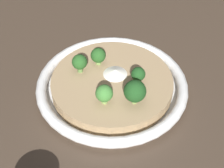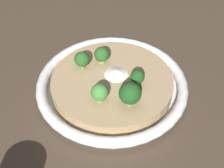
% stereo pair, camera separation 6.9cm
% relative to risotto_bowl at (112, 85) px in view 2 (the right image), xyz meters
% --- Properties ---
extents(ground_plane, '(6.00, 6.00, 0.00)m').
position_rel_risotto_bowl_xyz_m(ground_plane, '(0.00, 0.00, -0.02)').
color(ground_plane, '#47382B').
extents(risotto_bowl, '(0.31, 0.31, 0.03)m').
position_rel_risotto_bowl_xyz_m(risotto_bowl, '(0.00, 0.00, 0.00)').
color(risotto_bowl, white).
rests_on(risotto_bowl, ground_plane).
extents(cheese_sprinkle, '(0.05, 0.05, 0.01)m').
position_rel_risotto_bowl_xyz_m(cheese_sprinkle, '(0.01, 0.01, 0.02)').
color(cheese_sprinkle, white).
rests_on(cheese_sprinkle, risotto_bowl).
extents(broccoli_front, '(0.03, 0.03, 0.04)m').
position_rel_risotto_bowl_xyz_m(broccoli_front, '(-0.02, -0.06, 0.04)').
color(broccoli_front, '#84A856').
rests_on(broccoli_front, risotto_bowl).
extents(broccoli_right, '(0.03, 0.03, 0.04)m').
position_rel_risotto_bowl_xyz_m(broccoli_right, '(0.05, -0.02, 0.04)').
color(broccoli_right, '#759E4C').
rests_on(broccoli_right, risotto_bowl).
extents(broccoli_back, '(0.03, 0.03, 0.04)m').
position_rel_risotto_bowl_xyz_m(broccoli_back, '(-0.02, 0.05, 0.04)').
color(broccoli_back, '#84A856').
rests_on(broccoli_back, risotto_bowl).
extents(broccoli_back_left, '(0.03, 0.03, 0.04)m').
position_rel_risotto_bowl_xyz_m(broccoli_back_left, '(-0.06, 0.03, 0.04)').
color(broccoli_back_left, '#668E47').
rests_on(broccoli_back_left, risotto_bowl).
extents(broccoli_front_right, '(0.04, 0.04, 0.05)m').
position_rel_risotto_bowl_xyz_m(broccoli_front_right, '(0.03, -0.07, 0.05)').
color(broccoli_front_right, '#84A856').
rests_on(broccoli_front_right, risotto_bowl).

